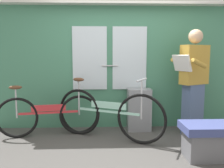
{
  "coord_description": "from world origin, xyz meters",
  "views": [
    {
      "loc": [
        -0.32,
        -3.13,
        1.32
      ],
      "look_at": [
        -0.18,
        0.58,
        0.86
      ],
      "focal_mm": 38.31,
      "sensor_mm": 36.0,
      "label": 1
    }
  ],
  "objects_px": {
    "bicycle_near_door": "(48,115)",
    "bench_seat_corner": "(209,140)",
    "passenger_reading_newspaper": "(193,80)",
    "bicycle_leaning_behind": "(108,114)",
    "trash_bin_by_wall": "(139,109)"
  },
  "relations": [
    {
      "from": "bicycle_near_door",
      "to": "bench_seat_corner",
      "type": "distance_m",
      "value": 2.42
    },
    {
      "from": "passenger_reading_newspaper",
      "to": "bench_seat_corner",
      "type": "distance_m",
      "value": 1.15
    },
    {
      "from": "bicycle_leaning_behind",
      "to": "trash_bin_by_wall",
      "type": "height_order",
      "value": "bicycle_leaning_behind"
    },
    {
      "from": "bicycle_near_door",
      "to": "bicycle_leaning_behind",
      "type": "distance_m",
      "value": 0.97
    },
    {
      "from": "passenger_reading_newspaper",
      "to": "bench_seat_corner",
      "type": "relative_size",
      "value": 2.45
    },
    {
      "from": "passenger_reading_newspaper",
      "to": "bicycle_near_door",
      "type": "bearing_deg",
      "value": -26.68
    },
    {
      "from": "passenger_reading_newspaper",
      "to": "trash_bin_by_wall",
      "type": "distance_m",
      "value": 1.03
    },
    {
      "from": "bicycle_leaning_behind",
      "to": "bench_seat_corner",
      "type": "distance_m",
      "value": 1.49
    },
    {
      "from": "bicycle_leaning_behind",
      "to": "passenger_reading_newspaper",
      "type": "height_order",
      "value": "passenger_reading_newspaper"
    },
    {
      "from": "trash_bin_by_wall",
      "to": "bench_seat_corner",
      "type": "relative_size",
      "value": 1.04
    },
    {
      "from": "trash_bin_by_wall",
      "to": "bench_seat_corner",
      "type": "distance_m",
      "value": 1.39
    },
    {
      "from": "bicycle_near_door",
      "to": "bench_seat_corner",
      "type": "height_order",
      "value": "bicycle_near_door"
    },
    {
      "from": "trash_bin_by_wall",
      "to": "passenger_reading_newspaper",
      "type": "bearing_deg",
      "value": -16.85
    },
    {
      "from": "trash_bin_by_wall",
      "to": "bicycle_near_door",
      "type": "bearing_deg",
      "value": -170.21
    },
    {
      "from": "trash_bin_by_wall",
      "to": "bicycle_leaning_behind",
      "type": "bearing_deg",
      "value": -142.13
    }
  ]
}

